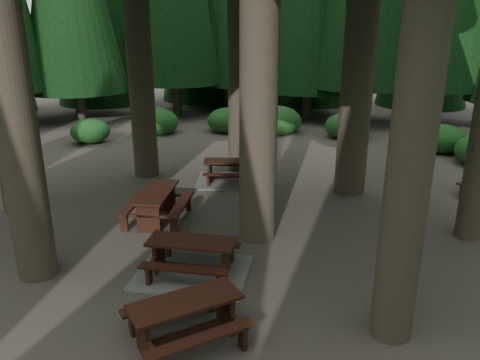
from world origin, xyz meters
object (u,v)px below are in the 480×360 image
(picnic_table_b, at_px, (157,201))
(picnic_table_e, at_px, (186,314))
(picnic_table_a, at_px, (192,263))
(picnic_table_c, at_px, (230,175))

(picnic_table_b, height_order, picnic_table_e, picnic_table_b)
(picnic_table_b, distance_m, picnic_table_e, 4.99)
(picnic_table_a, distance_m, picnic_table_c, 5.85)
(picnic_table_b, xyz_separation_m, picnic_table_e, (2.87, -4.08, -0.03))
(picnic_table_a, height_order, picnic_table_c, picnic_table_a)
(picnic_table_a, height_order, picnic_table_e, picnic_table_e)
(picnic_table_e, bearing_deg, picnic_table_b, 75.52)
(picnic_table_b, bearing_deg, picnic_table_c, -23.63)
(picnic_table_a, height_order, picnic_table_b, picnic_table_b)
(picnic_table_b, distance_m, picnic_table_c, 3.60)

